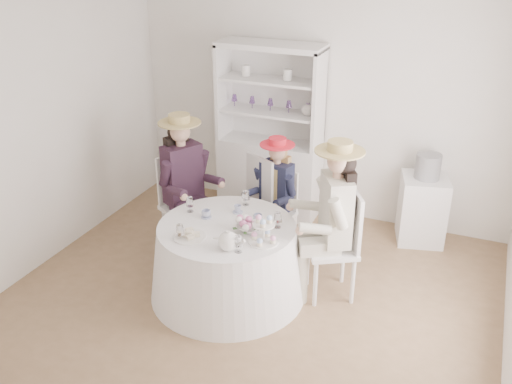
% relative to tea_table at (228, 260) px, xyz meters
% --- Properties ---
extents(ground, '(4.50, 4.50, 0.00)m').
position_rel_tea_table_xyz_m(ground, '(0.22, 0.06, -0.36)').
color(ground, brown).
rests_on(ground, ground).
extents(ceiling, '(4.50, 4.50, 0.00)m').
position_rel_tea_table_xyz_m(ceiling, '(0.22, 0.06, 2.34)').
color(ceiling, white).
rests_on(ceiling, wall_back).
extents(wall_back, '(4.50, 0.00, 4.50)m').
position_rel_tea_table_xyz_m(wall_back, '(0.22, 2.06, 0.99)').
color(wall_back, silver).
rests_on(wall_back, ground).
extents(wall_front, '(4.50, 0.00, 4.50)m').
position_rel_tea_table_xyz_m(wall_front, '(0.22, -1.94, 0.99)').
color(wall_front, silver).
rests_on(wall_front, ground).
extents(wall_left, '(0.00, 4.50, 4.50)m').
position_rel_tea_table_xyz_m(wall_left, '(-2.03, 0.06, 0.99)').
color(wall_left, silver).
rests_on(wall_left, ground).
extents(tea_table, '(1.48, 1.48, 0.73)m').
position_rel_tea_table_xyz_m(tea_table, '(0.00, 0.00, 0.00)').
color(tea_table, white).
rests_on(tea_table, ground).
extents(hutch, '(1.32, 0.73, 2.05)m').
position_rel_tea_table_xyz_m(hutch, '(-0.29, 1.82, 0.36)').
color(hutch, silver).
rests_on(hutch, ground).
extents(side_table, '(0.59, 0.59, 0.76)m').
position_rel_tea_table_xyz_m(side_table, '(1.53, 1.78, 0.01)').
color(side_table, silver).
rests_on(side_table, ground).
extents(hatbox, '(0.35, 0.35, 0.27)m').
position_rel_tea_table_xyz_m(hatbox, '(1.53, 1.78, 0.53)').
color(hatbox, black).
rests_on(hatbox, side_table).
extents(guest_left, '(0.65, 0.59, 1.53)m').
position_rel_tea_table_xyz_m(guest_left, '(-0.77, 0.58, 0.50)').
color(guest_left, silver).
rests_on(guest_left, ground).
extents(guest_mid, '(0.48, 0.51, 1.28)m').
position_rel_tea_table_xyz_m(guest_mid, '(0.11, 0.96, 0.36)').
color(guest_mid, silver).
rests_on(guest_mid, ground).
extents(guest_right, '(0.66, 0.61, 1.56)m').
position_rel_tea_table_xyz_m(guest_right, '(0.89, 0.37, 0.51)').
color(guest_right, silver).
rests_on(guest_right, ground).
extents(spare_chair, '(0.58, 0.58, 1.05)m').
position_rel_tea_table_xyz_m(spare_chair, '(-0.02, 1.06, 0.20)').
color(spare_chair, silver).
rests_on(spare_chair, ground).
extents(teacup_a, '(0.11, 0.11, 0.07)m').
position_rel_tea_table_xyz_m(teacup_a, '(-0.25, 0.07, 0.40)').
color(teacup_a, white).
rests_on(teacup_a, tea_table).
extents(teacup_b, '(0.08, 0.08, 0.07)m').
position_rel_tea_table_xyz_m(teacup_b, '(-0.02, 0.29, 0.40)').
color(teacup_b, white).
rests_on(teacup_b, tea_table).
extents(teacup_c, '(0.11, 0.11, 0.07)m').
position_rel_tea_table_xyz_m(teacup_c, '(0.23, 0.18, 0.40)').
color(teacup_c, white).
rests_on(teacup_c, tea_table).
extents(flower_bowl, '(0.26, 0.26, 0.06)m').
position_rel_tea_table_xyz_m(flower_bowl, '(0.23, -0.01, 0.40)').
color(flower_bowl, white).
rests_on(flower_bowl, tea_table).
extents(flower_arrangement, '(0.17, 0.17, 0.06)m').
position_rel_tea_table_xyz_m(flower_arrangement, '(0.21, -0.02, 0.45)').
color(flower_arrangement, '#CC669A').
rests_on(flower_arrangement, tea_table).
extents(table_teapot, '(0.24, 0.17, 0.18)m').
position_rel_tea_table_xyz_m(table_teapot, '(0.19, -0.36, 0.45)').
color(table_teapot, white).
rests_on(table_teapot, tea_table).
extents(sandwich_plate, '(0.29, 0.29, 0.06)m').
position_rel_tea_table_xyz_m(sandwich_plate, '(-0.21, -0.32, 0.39)').
color(sandwich_plate, white).
rests_on(sandwich_plate, tea_table).
extents(cupcake_stand, '(0.26, 0.26, 0.24)m').
position_rel_tea_table_xyz_m(cupcake_stand, '(0.42, -0.14, 0.46)').
color(cupcake_stand, white).
rests_on(cupcake_stand, tea_table).
extents(stemware_set, '(0.97, 0.93, 0.15)m').
position_rel_tea_table_xyz_m(stemware_set, '(0.00, 0.00, 0.44)').
color(stemware_set, white).
rests_on(stemware_set, tea_table).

